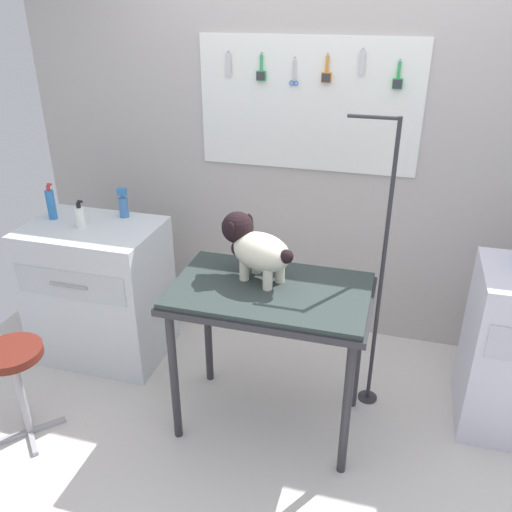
{
  "coord_description": "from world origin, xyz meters",
  "views": [
    {
      "loc": [
        0.45,
        -1.98,
        2.15
      ],
      "look_at": [
        -0.17,
        0.24,
        1.0
      ],
      "focal_mm": 37.53,
      "sensor_mm": 36.0,
      "label": 1
    }
  ],
  "objects_px": {
    "grooming_arm": "(379,284)",
    "counter_left": "(100,291)",
    "dog": "(254,246)",
    "stool": "(14,367)",
    "spray_bottle_tall": "(80,216)",
    "grooming_table": "(270,304)"
  },
  "relations": [
    {
      "from": "counter_left",
      "to": "grooming_table",
      "type": "bearing_deg",
      "value": -15.97
    },
    {
      "from": "dog",
      "to": "spray_bottle_tall",
      "type": "xyz_separation_m",
      "value": [
        -1.14,
        0.25,
        -0.06
      ]
    },
    {
      "from": "grooming_arm",
      "to": "counter_left",
      "type": "xyz_separation_m",
      "value": [
        -1.71,
        0.02,
        -0.32
      ]
    },
    {
      "from": "counter_left",
      "to": "dog",
      "type": "bearing_deg",
      "value": -13.47
    },
    {
      "from": "dog",
      "to": "stool",
      "type": "bearing_deg",
      "value": -154.33
    },
    {
      "from": "spray_bottle_tall",
      "to": "counter_left",
      "type": "bearing_deg",
      "value": 18.08
    },
    {
      "from": "grooming_table",
      "to": "dog",
      "type": "bearing_deg",
      "value": 142.25
    },
    {
      "from": "stool",
      "to": "spray_bottle_tall",
      "type": "relative_size",
      "value": 3.33
    },
    {
      "from": "grooming_arm",
      "to": "counter_left",
      "type": "distance_m",
      "value": 1.74
    },
    {
      "from": "grooming_table",
      "to": "spray_bottle_tall",
      "type": "xyz_separation_m",
      "value": [
        -1.25,
        0.33,
        0.2
      ]
    },
    {
      "from": "grooming_table",
      "to": "stool",
      "type": "bearing_deg",
      "value": -159.55
    },
    {
      "from": "counter_left",
      "to": "spray_bottle_tall",
      "type": "relative_size",
      "value": 5.37
    },
    {
      "from": "grooming_arm",
      "to": "stool",
      "type": "bearing_deg",
      "value": -155.67
    },
    {
      "from": "grooming_arm",
      "to": "counter_left",
      "type": "height_order",
      "value": "grooming_arm"
    },
    {
      "from": "dog",
      "to": "counter_left",
      "type": "height_order",
      "value": "dog"
    },
    {
      "from": "grooming_arm",
      "to": "stool",
      "type": "xyz_separation_m",
      "value": [
        -1.73,
        -0.78,
        -0.32
      ]
    },
    {
      "from": "grooming_table",
      "to": "spray_bottle_tall",
      "type": "distance_m",
      "value": 1.31
    },
    {
      "from": "stool",
      "to": "grooming_table",
      "type": "bearing_deg",
      "value": 20.45
    },
    {
      "from": "stool",
      "to": "grooming_arm",
      "type": "bearing_deg",
      "value": 24.33
    },
    {
      "from": "grooming_table",
      "to": "spray_bottle_tall",
      "type": "height_order",
      "value": "spray_bottle_tall"
    },
    {
      "from": "grooming_arm",
      "to": "dog",
      "type": "height_order",
      "value": "grooming_arm"
    },
    {
      "from": "dog",
      "to": "grooming_arm",
      "type": "bearing_deg",
      "value": 21.81
    }
  ]
}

